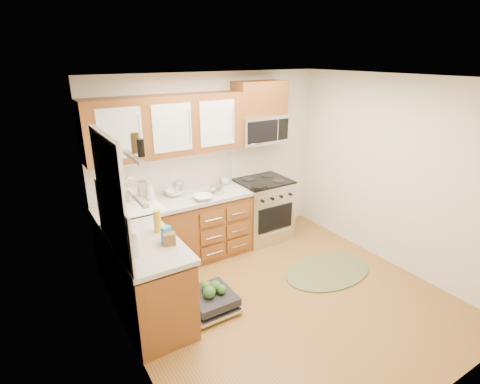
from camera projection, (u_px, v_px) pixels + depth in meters
floor at (285, 298)px, 4.44m from camera, size 3.50×3.50×0.00m
ceiling at (296, 79)px, 3.57m from camera, size 3.50×3.50×0.00m
wall_back at (213, 162)px, 5.39m from camera, size 3.50×0.04×2.50m
wall_front at (449, 279)px, 2.61m from camera, size 3.50×0.04×2.50m
wall_left at (126, 241)px, 3.13m from camera, size 0.04×3.50×2.50m
wall_right at (395, 174)px, 4.87m from camera, size 0.04×3.50×2.50m
base_cabinet_back at (177, 234)px, 5.08m from camera, size 2.05×0.60×0.85m
base_cabinet_left at (149, 283)px, 3.99m from camera, size 0.60×1.25×0.85m
countertop_back at (176, 201)px, 4.91m from camera, size 2.07×0.64×0.05m
countertop_left at (146, 243)px, 3.83m from camera, size 0.64×1.27×0.05m
backsplash_back at (166, 173)px, 5.04m from camera, size 2.05×0.02×0.57m
backsplash_left at (113, 222)px, 3.57m from camera, size 0.02×1.25×0.57m
upper_cabinets at (167, 126)px, 4.68m from camera, size 2.05×0.35×0.75m
cabinet_over_mw at (259, 98)px, 5.28m from camera, size 0.76×0.35×0.47m
range at (263, 209)px, 5.75m from camera, size 0.76×0.64×0.95m
microwave at (260, 129)px, 5.41m from camera, size 0.76×0.38×0.40m
sink at (138, 218)px, 4.67m from camera, size 0.62×0.50×0.26m
dishwasher at (208, 302)px, 4.21m from camera, size 0.70×0.60×0.20m
window at (109, 190)px, 3.43m from camera, size 0.03×1.05×1.05m
window_blind at (107, 154)px, 3.33m from camera, size 0.02×0.96×0.40m
shelf_upper at (133, 157)px, 2.59m from camera, size 0.04×0.40×0.03m
shelf_lower at (137, 197)px, 2.70m from camera, size 0.04×0.40×0.03m
rug at (328, 271)px, 4.97m from camera, size 1.48×1.24×0.02m
skillet at (258, 187)px, 5.23m from camera, size 0.32×0.32×0.05m
stock_pot at (216, 190)px, 5.10m from camera, size 0.20×0.20×0.12m
cutting_board at (212, 193)px, 5.12m from camera, size 0.33×0.25×0.02m
canister at (180, 187)px, 5.11m from camera, size 0.15×0.15×0.18m
paper_towel_roll at (135, 243)px, 3.53m from camera, size 0.12×0.12×0.24m
mustard_bottle at (157, 221)px, 3.98m from camera, size 0.08×0.08×0.25m
red_bottle at (128, 238)px, 3.65m from camera, size 0.06×0.06×0.21m
wooden_box at (169, 239)px, 3.73m from camera, size 0.14×0.12×0.12m
blue_carton at (166, 234)px, 3.80m from camera, size 0.11×0.09×0.16m
bowl_a at (203, 197)px, 4.89m from camera, size 0.29×0.29×0.06m
bowl_b at (175, 192)px, 5.04m from camera, size 0.34×0.34×0.08m
cup at (225, 181)px, 5.48m from camera, size 0.16×0.16×0.10m
soap_bottle_a at (150, 191)px, 4.84m from camera, size 0.10×0.10×0.26m
soap_bottle_b at (121, 229)px, 3.85m from camera, size 0.11×0.11×0.20m
soap_bottle_c at (117, 224)px, 3.98m from camera, size 0.19×0.19×0.19m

